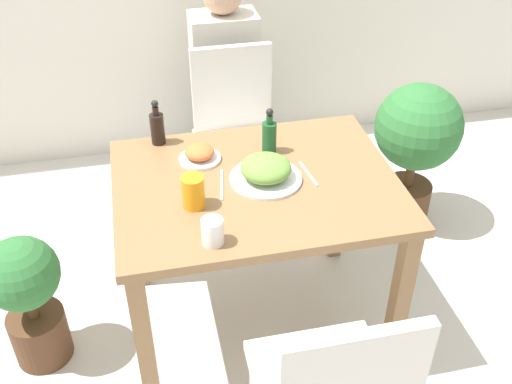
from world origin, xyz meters
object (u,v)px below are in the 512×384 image
(food_plate, at_px, (266,171))
(side_plate, at_px, (200,154))
(drink_cup, at_px, (213,231))
(juice_glass, at_px, (193,192))
(potted_plant_right, at_px, (416,140))
(person_figure, at_px, (225,86))
(condiment_bottle, at_px, (157,127))
(potted_plant_left, at_px, (28,295))
(chair_far, at_px, (237,129))
(sauce_bottle, at_px, (269,136))

(food_plate, bearing_deg, side_plate, 139.15)
(drink_cup, xyz_separation_m, juice_glass, (-0.03, 0.21, 0.01))
(potted_plant_right, height_order, person_figure, person_figure)
(condiment_bottle, distance_m, potted_plant_right, 1.30)
(drink_cup, height_order, potted_plant_left, drink_cup)
(potted_plant_left, bearing_deg, drink_cup, -24.72)
(condiment_bottle, bearing_deg, person_figure, 62.77)
(chair_far, height_order, person_figure, person_figure)
(drink_cup, relative_size, juice_glass, 0.77)
(person_figure, bearing_deg, drink_cup, -101.33)
(potted_plant_right, bearing_deg, condiment_bottle, -171.56)
(sauce_bottle, xyz_separation_m, condiment_bottle, (-0.42, 0.16, 0.00))
(condiment_bottle, relative_size, potted_plant_right, 0.24)
(food_plate, relative_size, person_figure, 0.23)
(food_plate, relative_size, potted_plant_left, 0.45)
(drink_cup, bearing_deg, sauce_bottle, 58.51)
(drink_cup, distance_m, sauce_bottle, 0.58)
(drink_cup, relative_size, person_figure, 0.08)
(drink_cup, relative_size, potted_plant_right, 0.12)
(side_plate, xyz_separation_m, person_figure, (0.26, 0.95, -0.19))
(side_plate, height_order, potted_plant_left, side_plate)
(juice_glass, bearing_deg, person_figure, 75.39)
(food_plate, xyz_separation_m, juice_glass, (-0.28, -0.10, 0.02))
(food_plate, relative_size, sauce_bottle, 1.41)
(drink_cup, height_order, sauce_bottle, sauce_bottle)
(side_plate, bearing_deg, person_figure, 74.61)
(condiment_bottle, xyz_separation_m, potted_plant_left, (-0.57, -0.34, -0.48))
(juice_glass, relative_size, potted_plant_right, 0.15)
(chair_far, relative_size, person_figure, 0.76)
(food_plate, xyz_separation_m, condiment_bottle, (-0.36, 0.35, 0.03))
(chair_far, distance_m, potted_plant_right, 0.88)
(drink_cup, bearing_deg, side_plate, 86.82)
(condiment_bottle, bearing_deg, sauce_bottle, -21.07)
(person_figure, bearing_deg, potted_plant_right, -35.80)
(potted_plant_right, relative_size, person_figure, 0.66)
(juice_glass, bearing_deg, side_plate, 78.04)
(sauce_bottle, xyz_separation_m, potted_plant_left, (-0.98, -0.18, -0.48))
(drink_cup, bearing_deg, potted_plant_right, 36.63)
(side_plate, height_order, condiment_bottle, condiment_bottle)
(chair_far, relative_size, condiment_bottle, 4.70)
(chair_far, xyz_separation_m, food_plate, (-0.04, -0.81, 0.28))
(person_figure, bearing_deg, potted_plant_left, -130.78)
(food_plate, xyz_separation_m, side_plate, (-0.22, 0.19, -0.01))
(sauce_bottle, bearing_deg, condiment_bottle, 158.93)
(potted_plant_right, bearing_deg, juice_glass, -151.45)
(drink_cup, bearing_deg, chair_far, 75.59)
(food_plate, xyz_separation_m, drink_cup, (-0.24, -0.30, 0.00))
(side_plate, height_order, potted_plant_right, side_plate)
(food_plate, relative_size, condiment_bottle, 1.41)
(food_plate, bearing_deg, sauce_bottle, 73.30)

